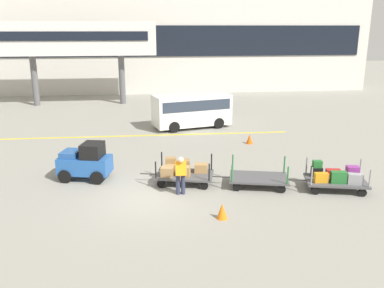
# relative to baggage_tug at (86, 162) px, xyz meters

# --- Properties ---
(ground_plane) EXTENTS (120.00, 120.00, 0.00)m
(ground_plane) POSITION_rel_baggage_tug_xyz_m (2.48, -2.23, -0.75)
(ground_plane) COLOR gray
(apron_lead_line) EXTENTS (20.40, 0.59, 0.01)m
(apron_lead_line) POSITION_rel_baggage_tug_xyz_m (0.90, 6.96, -0.75)
(apron_lead_line) COLOR yellow
(apron_lead_line) RESTS_ON ground_plane
(terminal_building) EXTENTS (44.66, 2.51, 8.94)m
(terminal_building) POSITION_rel_baggage_tug_xyz_m (2.48, 23.75, 3.72)
(terminal_building) COLOR beige
(terminal_building) RESTS_ON ground_plane
(jet_bridge) EXTENTS (14.74, 3.00, 6.60)m
(jet_bridge) POSITION_rel_baggage_tug_xyz_m (-4.29, 17.76, 4.48)
(jet_bridge) COLOR silver
(jet_bridge) RESTS_ON ground_plane
(baggage_tug) EXTENTS (2.30, 1.64, 1.58)m
(baggage_tug) POSITION_rel_baggage_tug_xyz_m (0.00, 0.00, 0.00)
(baggage_tug) COLOR #2659A5
(baggage_tug) RESTS_ON ground_plane
(baggage_cart_lead) EXTENTS (3.09, 1.90, 1.10)m
(baggage_cart_lead) POSITION_rel_baggage_tug_xyz_m (3.97, -0.92, -0.25)
(baggage_cart_lead) COLOR #4C4C4F
(baggage_cart_lead) RESTS_ON ground_plane
(baggage_cart_middle) EXTENTS (3.09, 1.90, 1.10)m
(baggage_cart_middle) POSITION_rel_baggage_tug_xyz_m (6.96, -1.69, -0.41)
(baggage_cart_middle) COLOR #4C4C4F
(baggage_cart_middle) RESTS_ON ground_plane
(baggage_cart_tail) EXTENTS (3.09, 1.90, 1.10)m
(baggage_cart_tail) POSITION_rel_baggage_tug_xyz_m (9.90, -2.38, -0.25)
(baggage_cart_tail) COLOR #4C4C4F
(baggage_cart_tail) RESTS_ON ground_plane
(baggage_handler) EXTENTS (0.41, 0.44, 1.56)m
(baggage_handler) POSITION_rel_baggage_tug_xyz_m (3.78, -2.17, 0.11)
(baggage_handler) COLOR #2D334C
(baggage_handler) RESTS_ON ground_plane
(shuttle_van) EXTENTS (5.12, 3.02, 2.10)m
(shuttle_van) POSITION_rel_baggage_tug_xyz_m (5.52, 8.66, 0.48)
(shuttle_van) COLOR white
(shuttle_van) RESTS_ON ground_plane
(safety_cone_near) EXTENTS (0.36, 0.36, 0.55)m
(safety_cone_near) POSITION_rel_baggage_tug_xyz_m (4.96, -4.36, -0.48)
(safety_cone_near) COLOR orange
(safety_cone_near) RESTS_ON ground_plane
(safety_cone_far) EXTENTS (0.36, 0.36, 0.55)m
(safety_cone_far) POSITION_rel_baggage_tug_xyz_m (8.21, 4.48, -0.48)
(safety_cone_far) COLOR #EA590F
(safety_cone_far) RESTS_ON ground_plane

